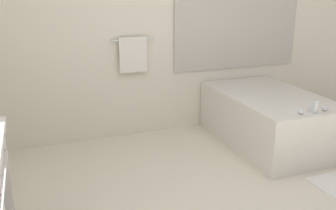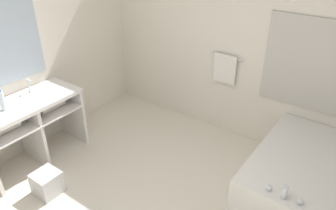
# 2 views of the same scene
# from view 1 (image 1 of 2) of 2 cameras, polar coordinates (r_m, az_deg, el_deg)

# --- Properties ---
(wall_back_with_blinds) EXTENTS (7.40, 0.13, 2.70)m
(wall_back_with_blinds) POSITION_cam_1_polar(r_m,az_deg,el_deg) (4.42, -1.43, 12.77)
(wall_back_with_blinds) COLOR silver
(wall_back_with_blinds) RESTS_ON ground_plane
(bathtub) EXTENTS (0.96, 1.56, 0.70)m
(bathtub) POSITION_cam_1_polar(r_m,az_deg,el_deg) (4.38, 15.05, -1.65)
(bathtub) COLOR silver
(bathtub) RESTS_ON ground_plane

